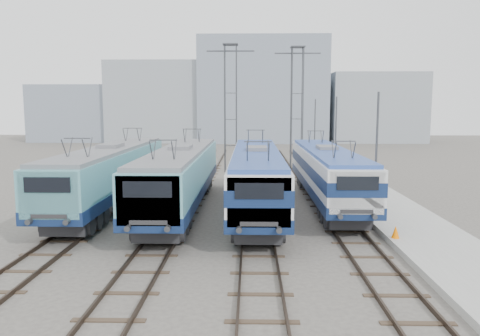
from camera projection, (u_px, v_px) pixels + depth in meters
name	position (u px, v px, depth m)	size (l,w,h in m)	color
ground	(213.00, 231.00, 23.54)	(160.00, 160.00, 0.00)	#514C47
platform	(374.00, 198.00, 31.23)	(4.00, 70.00, 0.30)	#9E9E99
locomotive_far_left	(110.00, 171.00, 28.82)	(2.90, 18.32, 3.45)	#11224B
locomotive_center_left	(181.00, 174.00, 27.74)	(2.89, 18.28, 3.44)	#11224B
locomotive_center_right	(256.00, 174.00, 27.50)	(2.86, 18.07, 3.40)	#11224B
locomotive_far_right	(327.00, 170.00, 29.65)	(2.76, 17.43, 3.28)	#11224B
catenary_tower_west	(231.00, 102.00, 44.48)	(4.50, 1.20, 12.00)	#3F4247
catenary_tower_east	(297.00, 102.00, 46.32)	(4.50, 1.20, 12.00)	#3F4247
mast_front	(376.00, 158.00, 24.88)	(0.12, 0.12, 7.00)	#3F4247
mast_mid	(335.00, 142.00, 36.78)	(0.12, 0.12, 7.00)	#3F4247
mast_rear	(315.00, 133.00, 48.67)	(0.12, 0.12, 7.00)	#3F4247
safety_cone	(396.00, 232.00, 21.21)	(0.36, 0.36, 0.56)	#FF7100
building_west	(163.00, 102.00, 84.39)	(18.00, 12.00, 14.00)	#8E969E
building_center	(262.00, 91.00, 83.73)	(22.00, 14.00, 18.00)	gray
building_east	(374.00, 108.00, 83.69)	(16.00, 12.00, 12.00)	#8E969E
building_far_west	(75.00, 113.00, 85.00)	(14.00, 10.00, 10.00)	gray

